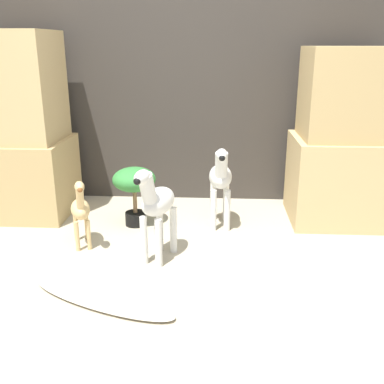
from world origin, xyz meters
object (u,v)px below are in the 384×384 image
surfboard (101,297)px  potted_palm_front (134,184)px  zebra_right (220,179)px  giraffe_figurine (80,209)px  zebra_left (156,205)px

surfboard → potted_palm_front: bearing=89.9°
zebra_right → giraffe_figurine: 1.09m
giraffe_figurine → zebra_left: bearing=-17.4°
zebra_right → surfboard: (-0.69, -1.15, -0.38)m
zebra_right → potted_palm_front: bearing=-179.5°
giraffe_figurine → surfboard: 0.83m
surfboard → zebra_left: bearing=64.1°
zebra_left → surfboard: zebra_left is taller
zebra_right → giraffe_figurine: zebra_right is taller
potted_palm_front → zebra_left: bearing=-67.0°
potted_palm_front → surfboard: 1.19m
zebra_left → potted_palm_front: size_ratio=1.42×
zebra_right → giraffe_figurine: size_ratio=1.26×
giraffe_figurine → potted_palm_front: (0.31, 0.43, 0.05)m
potted_palm_front → giraffe_figurine: bearing=-126.0°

